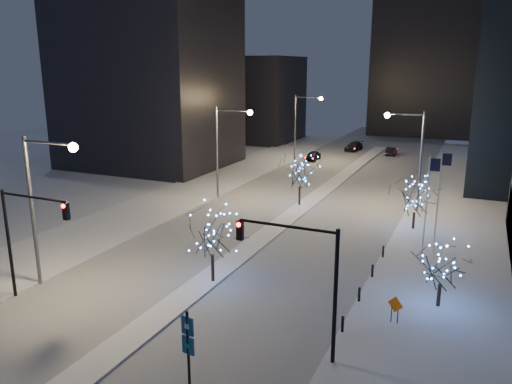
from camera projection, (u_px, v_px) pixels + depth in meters
The scene contains 25 objects.
ground at pixel (145, 329), 27.81m from camera, with size 160.00×160.00×0.00m, color silver.
road at pixel (325, 190), 58.75m from camera, with size 20.00×130.00×0.02m, color #A0A4AE.
median at pixel (312, 200), 54.32m from camera, with size 2.00×80.00×0.15m, color white.
east_sidewalk at pixel (453, 250), 39.51m from camera, with size 10.00×90.00×0.15m, color white.
west_sidewalk at pixel (151, 209), 51.04m from camera, with size 8.00×90.00×0.15m, color white.
filler_west_near at pixel (149, 82), 71.36m from camera, with size 22.00×18.00×24.00m, color black.
filler_west_far at pixel (250, 99), 98.07m from camera, with size 18.00×16.00×16.00m, color black.
horizon_block at pixel (437, 32), 101.60m from camera, with size 24.00×14.00×42.00m, color black.
street_lamp_w_near at pixel (42, 192), 31.54m from camera, with size 4.40×0.56×10.00m.
street_lamp_w_mid at pixel (225, 140), 53.64m from camera, with size 4.40×0.56×10.00m.
street_lamp_w_far at pixel (302, 118), 75.74m from camera, with size 4.40×0.56×10.00m.
street_lamp_east at pixel (412, 148), 48.74m from camera, with size 3.90×0.56×10.00m.
traffic_signal_west at pixel (25, 228), 30.00m from camera, with size 5.26×0.43×7.00m.
traffic_signal_east at pixel (305, 269), 23.97m from camera, with size 5.26×0.43×7.00m.
flagpoles at pixel (434, 199), 36.57m from camera, with size 1.35×2.60×8.00m.
bollards at pixel (366, 282), 32.45m from camera, with size 0.16×12.16×0.90m.
car_near at pixel (313, 156), 77.27m from camera, with size 1.71×4.24×1.45m, color black.
car_mid at pixel (391, 151), 82.06m from camera, with size 1.36×3.90×1.29m, color black.
car_far at pixel (354, 147), 86.22m from camera, with size 2.01×4.94×1.43m, color #222227.
holiday_tree_median_near at pixel (212, 234), 32.90m from camera, with size 5.21×5.21×5.11m.
holiday_tree_median_far at pixel (300, 172), 51.26m from camera, with size 4.62×4.62×5.48m.
holiday_tree_plaza_near at pixel (442, 265), 29.56m from camera, with size 3.37×3.37×4.15m.
holiday_tree_plaza_far at pixel (415, 197), 43.88m from camera, with size 3.98×3.98×4.60m.
wayfinding_sign at pixel (188, 341), 22.28m from camera, with size 0.67×0.21×3.76m.
construction_sign at pixel (395, 307), 27.95m from camera, with size 0.91×0.44×1.62m.
Camera 1 is at (15.97, -20.32, 14.25)m, focal length 35.00 mm.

